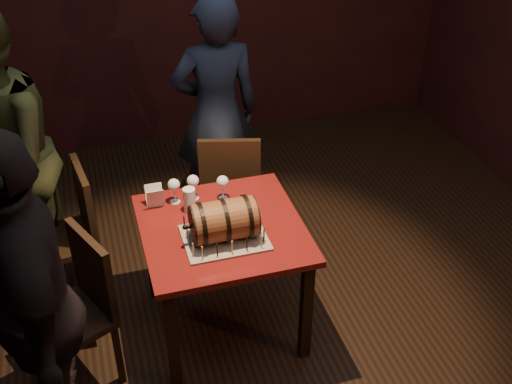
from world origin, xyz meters
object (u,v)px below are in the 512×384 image
(chair_left_front, at_px, (80,304))
(wine_glass_right, at_px, (223,183))
(chair_back, at_px, (231,185))
(wine_glass_left, at_px, (174,186))
(person_left_front, at_px, (34,306))
(chair_left_rear, at_px, (73,228))
(wine_glass_mid, at_px, (193,182))
(pub_table, at_px, (223,242))
(pint_of_ale, at_px, (189,200))
(person_back, at_px, (216,113))
(barrel_cake, at_px, (224,220))

(chair_left_front, bearing_deg, wine_glass_right, 24.79)
(chair_back, bearing_deg, wine_glass_left, -136.49)
(wine_glass_right, distance_m, chair_back, 0.60)
(wine_glass_left, xyz_separation_m, chair_back, (0.44, 0.42, -0.35))
(chair_left_front, bearing_deg, person_left_front, -114.75)
(chair_left_rear, bearing_deg, wine_glass_mid, -16.60)
(wine_glass_mid, distance_m, chair_left_rear, 0.83)
(wine_glass_right, bearing_deg, pub_table, -105.39)
(pub_table, bearing_deg, person_left_front, -152.28)
(chair_left_rear, bearing_deg, pint_of_ale, -26.07)
(wine_glass_mid, height_order, person_back, person_back)
(barrel_cake, distance_m, wine_glass_mid, 0.43)
(barrel_cake, relative_size, wine_glass_mid, 2.51)
(wine_glass_left, bearing_deg, wine_glass_mid, 4.31)
(wine_glass_right, bearing_deg, person_back, 78.75)
(barrel_cake, xyz_separation_m, chair_left_rear, (-0.81, 0.64, -0.35))
(person_left_front, bearing_deg, person_back, 136.58)
(wine_glass_right, height_order, chair_left_rear, chair_left_rear)
(wine_glass_right, height_order, chair_back, chair_back)
(wine_glass_left, xyz_separation_m, person_left_front, (-0.78, -0.83, 0.03))
(person_back, bearing_deg, chair_left_front, 52.55)
(chair_left_rear, bearing_deg, wine_glass_left, -20.22)
(chair_back, xyz_separation_m, chair_left_front, (-1.05, -0.88, 0.00))
(pub_table, xyz_separation_m, wine_glass_right, (0.07, 0.26, 0.23))
(pint_of_ale, relative_size, person_back, 0.09)
(pint_of_ale, bearing_deg, chair_left_front, -152.60)
(barrel_cake, relative_size, wine_glass_right, 2.51)
(pub_table, height_order, person_left_front, person_left_front)
(barrel_cake, relative_size, person_back, 0.24)
(chair_left_front, height_order, person_left_front, person_left_front)
(chair_left_rear, bearing_deg, barrel_cake, -38.51)
(pint_of_ale, bearing_deg, person_back, 67.76)
(person_back, bearing_deg, pint_of_ale, 69.66)
(chair_back, bearing_deg, wine_glass_right, -109.06)
(pub_table, bearing_deg, barrel_cake, -96.50)
(barrel_cake, xyz_separation_m, pint_of_ale, (-0.13, 0.31, -0.05))
(pub_table, distance_m, person_back, 1.20)
(barrel_cake, distance_m, person_back, 1.29)
(wine_glass_left, bearing_deg, wine_glass_right, -9.70)
(wine_glass_left, distance_m, wine_glass_right, 0.28)
(pint_of_ale, height_order, chair_left_front, chair_left_front)
(wine_glass_mid, distance_m, pint_of_ale, 0.13)
(chair_left_rear, relative_size, person_left_front, 0.52)
(wine_glass_right, relative_size, chair_back, 0.17)
(wine_glass_right, bearing_deg, chair_left_front, -155.21)
(pint_of_ale, height_order, chair_back, chair_back)
(wine_glass_mid, relative_size, chair_left_rear, 0.17)
(barrel_cake, xyz_separation_m, chair_left_front, (-0.81, -0.04, -0.35))
(pub_table, relative_size, person_left_front, 0.50)
(chair_left_front, xyz_separation_m, person_back, (1.07, 1.31, 0.33))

